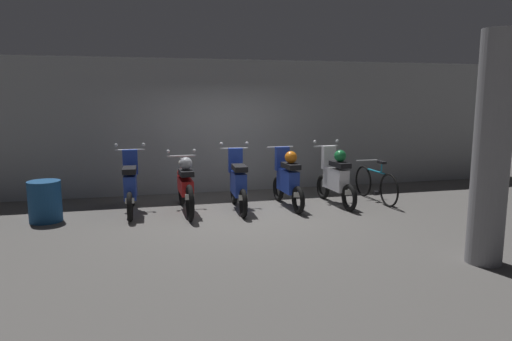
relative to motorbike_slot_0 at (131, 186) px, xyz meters
The scene contains 10 objects.
ground_plane 2.20m from the motorbike_slot_0, 18.60° to the right, with size 80.00×80.00×0.00m, color #565451.
back_wall 2.83m from the motorbike_slot_0, 40.45° to the left, with size 16.00×0.30×3.02m, color gray.
motorbike_slot_0 is the anchor object (origin of this frame).
motorbike_slot_1 1.02m from the motorbike_slot_0, ahead, with size 0.59×1.95×1.15m.
motorbike_slot_2 2.04m from the motorbike_slot_0, ahead, with size 0.59×1.68×1.29m.
motorbike_slot_3 3.04m from the motorbike_slot_0, ahead, with size 0.56×1.68×1.18m.
motorbike_slot_4 4.05m from the motorbike_slot_0, ahead, with size 0.59×1.68×1.29m.
bicycle 4.99m from the motorbike_slot_0, ahead, with size 0.50×1.73×0.89m.
support_pillar 6.10m from the motorbike_slot_0, 40.30° to the right, with size 0.46×0.46×3.02m, color gray.
trash_bin 1.50m from the motorbike_slot_0, 169.33° to the right, with size 0.56×0.56×0.73m, color navy.
Camera 1 is at (-1.80, -8.20, 2.19)m, focal length 32.42 mm.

